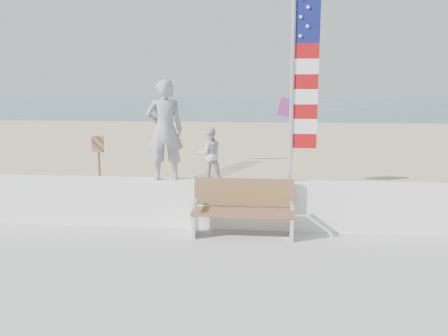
{
  "coord_description": "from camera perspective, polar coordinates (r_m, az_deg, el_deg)",
  "views": [
    {
      "loc": [
        1.03,
        -6.63,
        2.84
      ],
      "look_at": [
        0.2,
        1.8,
        1.35
      ],
      "focal_mm": 38.0,
      "sensor_mm": 36.0,
      "label": 1
    }
  ],
  "objects": [
    {
      "name": "child",
      "position": [
        8.79,
        -1.75,
        1.68
      ],
      "size": [
        0.58,
        0.52,
        0.98
      ],
      "primitive_type": "imported",
      "rotation": [
        0.0,
        0.0,
        3.51
      ],
      "color": "silver",
      "rests_on": "seawall"
    },
    {
      "name": "flag",
      "position": [
        8.64,
        9.08,
        10.87
      ],
      "size": [
        0.5,
        0.08,
        3.5
      ],
      "color": "silver",
      "rests_on": "seawall"
    },
    {
      "name": "adult",
      "position": [
        8.89,
        -7.13,
        4.55
      ],
      "size": [
        0.76,
        0.59,
        1.86
      ],
      "primitive_type": "imported",
      "rotation": [
        0.0,
        0.0,
        3.38
      ],
      "color": "gray",
      "rests_on": "seawall"
    },
    {
      "name": "parafoil_kite",
      "position": [
        12.85,
        8.6,
        6.97
      ],
      "size": [
        0.97,
        0.31,
        0.66
      ],
      "color": "#F8301B",
      "rests_on": "ground"
    },
    {
      "name": "seawall",
      "position": [
        8.97,
        -1.15,
        -4.29
      ],
      "size": [
        30.0,
        0.35,
        0.9
      ],
      "primitive_type": "cube",
      "color": "white",
      "rests_on": "boardwalk"
    },
    {
      "name": "sign",
      "position": [
        12.74,
        -14.85,
        1.08
      ],
      "size": [
        0.32,
        0.07,
        1.46
      ],
      "color": "olive",
      "rests_on": "sand"
    },
    {
      "name": "bench",
      "position": [
        8.46,
        2.33,
        -4.75
      ],
      "size": [
        1.8,
        0.57,
        1.0
      ],
      "color": "brown",
      "rests_on": "boardwalk"
    },
    {
      "name": "sand",
      "position": [
        15.91,
        1.83,
        -0.17
      ],
      "size": [
        90.0,
        40.0,
        0.08
      ],
      "primitive_type": "cube",
      "color": "tan",
      "rests_on": "ground"
    },
    {
      "name": "ground",
      "position": [
        7.28,
        -3.03,
        -12.98
      ],
      "size": [
        220.0,
        220.0,
        0.0
      ],
      "primitive_type": "plane",
      "color": "#325464",
      "rests_on": "ground"
    }
  ]
}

